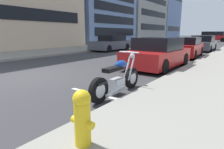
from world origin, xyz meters
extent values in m
plane|color=#333335|center=(0.00, 0.00, 0.00)|extent=(260.00, 260.00, 0.00)
cube|color=gray|center=(12.00, 6.91, 0.07)|extent=(120.00, 5.00, 0.14)
cube|color=silver|center=(0.00, -3.81, 0.00)|extent=(0.12, 2.20, 0.01)
cylinder|color=black|center=(1.08, -4.09, 0.31)|extent=(0.62, 0.12, 0.62)
cylinder|color=silver|center=(1.08, -4.09, 0.31)|extent=(0.34, 0.12, 0.34)
cylinder|color=black|center=(-0.47, -4.11, 0.31)|extent=(0.62, 0.12, 0.62)
cylinder|color=silver|center=(-0.47, -4.11, 0.31)|extent=(0.34, 0.12, 0.34)
cube|color=silver|center=(0.30, -4.10, 0.29)|extent=(0.40, 0.26, 0.30)
cube|color=black|center=(0.12, -4.10, 0.73)|extent=(0.68, 0.23, 0.10)
ellipsoid|color=navy|center=(0.48, -4.10, 0.79)|extent=(0.48, 0.24, 0.24)
cube|color=black|center=(-0.42, -4.11, 0.48)|extent=(0.36, 0.18, 0.06)
cube|color=black|center=(1.06, -4.09, 0.48)|extent=(0.32, 0.16, 0.06)
cylinder|color=silver|center=(0.93, -4.03, 0.63)|extent=(0.34, 0.05, 0.65)
cylinder|color=silver|center=(0.93, -4.17, 0.63)|extent=(0.34, 0.05, 0.65)
cylinder|color=silver|center=(0.90, -4.10, 1.09)|extent=(0.04, 0.62, 0.04)
sphere|color=silver|center=(1.10, -4.09, 0.97)|extent=(0.15, 0.15, 0.15)
cylinder|color=silver|center=(0.00, -4.24, 0.20)|extent=(0.71, 0.10, 0.16)
cube|color=#AD1919|center=(4.86, -3.36, 0.50)|extent=(4.18, 1.94, 0.69)
cube|color=black|center=(4.82, -3.36, 1.13)|extent=(2.21, 1.75, 0.57)
cylinder|color=black|center=(6.24, -2.55, 0.31)|extent=(0.62, 0.23, 0.62)
cylinder|color=black|center=(6.21, -4.24, 0.31)|extent=(0.62, 0.23, 0.62)
cylinder|color=black|center=(3.51, -2.49, 0.31)|extent=(0.62, 0.23, 0.62)
cylinder|color=black|center=(3.47, -4.18, 0.31)|extent=(0.62, 0.23, 0.62)
cube|color=#AD1919|center=(9.95, -3.28, 0.52)|extent=(4.28, 2.01, 0.72)
cube|color=black|center=(9.82, -3.29, 1.12)|extent=(2.41, 1.76, 0.47)
cylinder|color=black|center=(11.28, -2.40, 0.31)|extent=(0.63, 0.26, 0.62)
cylinder|color=black|center=(11.38, -4.00, 0.31)|extent=(0.63, 0.26, 0.62)
cylinder|color=black|center=(8.53, -2.56, 0.31)|extent=(0.63, 0.26, 0.62)
cylinder|color=black|center=(8.62, -4.16, 0.31)|extent=(0.63, 0.26, 0.62)
cube|color=#4C515B|center=(15.69, -3.35, 0.51)|extent=(4.62, 1.86, 0.69)
cube|color=black|center=(15.48, -3.35, 1.13)|extent=(2.20, 1.67, 0.55)
cylinder|color=black|center=(17.19, -2.51, 0.31)|extent=(0.62, 0.23, 0.62)
cylinder|color=black|center=(17.22, -4.13, 0.31)|extent=(0.62, 0.23, 0.62)
cylinder|color=black|center=(14.16, -2.57, 0.31)|extent=(0.62, 0.23, 0.62)
cylinder|color=black|center=(14.19, -4.18, 0.31)|extent=(0.62, 0.23, 0.62)
cube|color=maroon|center=(37.51, -1.00, 0.74)|extent=(2.04, 5.28, 0.92)
cube|color=black|center=(37.51, -1.00, 1.55)|extent=(1.89, 3.81, 0.69)
cylinder|color=black|center=(36.68, 0.80, 0.38)|extent=(0.28, 0.77, 0.76)
cylinder|color=black|center=(38.41, 0.77, 0.38)|extent=(0.28, 0.77, 0.76)
cylinder|color=black|center=(36.61, -2.76, 0.38)|extent=(0.28, 0.77, 0.76)
cylinder|color=black|center=(38.33, -2.80, 0.38)|extent=(0.28, 0.77, 0.76)
cube|color=#4C515B|center=(10.77, 3.72, 0.53)|extent=(4.41, 1.96, 0.74)
cube|color=black|center=(10.97, 3.71, 1.17)|extent=(2.19, 1.76, 0.54)
cylinder|color=black|center=(9.31, 2.90, 0.31)|extent=(0.62, 0.23, 0.62)
cylinder|color=black|center=(9.34, 4.60, 0.31)|extent=(0.62, 0.23, 0.62)
cylinder|color=black|center=(12.19, 2.83, 0.31)|extent=(0.62, 0.23, 0.62)
cylinder|color=black|center=(12.23, 4.54, 0.31)|extent=(0.62, 0.23, 0.62)
cylinder|color=gold|center=(-2.07, -5.16, 0.44)|extent=(0.22, 0.22, 0.59)
sphere|color=gold|center=(-2.07, -5.16, 0.79)|extent=(0.24, 0.24, 0.24)
cylinder|color=gold|center=(-2.07, -5.02, 0.47)|extent=(0.10, 0.08, 0.10)
cylinder|color=gold|center=(-2.07, -5.30, 0.47)|extent=(0.10, 0.08, 0.10)
cube|color=black|center=(5.66, 9.18, 3.23)|extent=(12.52, 0.06, 1.10)
cube|color=#6B84B2|center=(19.72, 14.47, 4.02)|extent=(11.66, 10.52, 8.05)
cube|color=black|center=(19.72, 9.18, 1.77)|extent=(9.80, 0.06, 1.10)
cube|color=black|center=(19.72, 9.18, 3.43)|extent=(9.80, 0.06, 1.10)
cube|color=black|center=(19.72, 9.18, 5.10)|extent=(9.80, 0.06, 1.10)
cube|color=#939993|center=(33.17, 14.27, 6.24)|extent=(13.72, 10.12, 12.49)
cube|color=black|center=(33.17, 9.18, 2.75)|extent=(11.53, 0.06, 1.10)
cube|color=black|center=(33.17, 9.18, 5.33)|extent=(11.53, 0.06, 1.10)
cube|color=black|center=(33.17, 9.18, 7.91)|extent=(11.53, 0.06, 1.10)
cube|color=#6B84B2|center=(45.72, 15.06, 6.02)|extent=(10.54, 11.71, 12.04)
cube|color=black|center=(45.72, 9.18, 2.65)|extent=(8.86, 0.06, 1.10)
camera|label=1|loc=(-3.71, -6.82, 1.62)|focal=30.31mm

